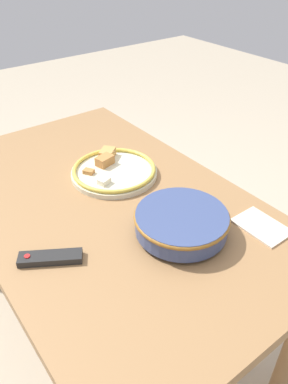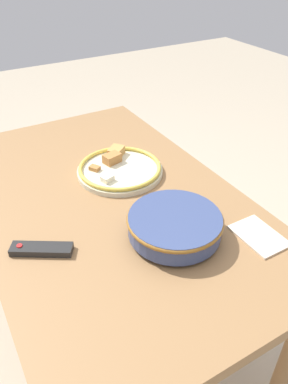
{
  "view_description": "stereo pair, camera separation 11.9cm",
  "coord_description": "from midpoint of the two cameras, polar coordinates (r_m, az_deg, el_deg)",
  "views": [
    {
      "loc": [
        -0.87,
        0.49,
        1.45
      ],
      "look_at": [
        -0.09,
        -0.09,
        0.76
      ],
      "focal_mm": 35.0,
      "sensor_mm": 36.0,
      "label": 1
    },
    {
      "loc": [
        -0.93,
        0.4,
        1.45
      ],
      "look_at": [
        -0.09,
        -0.09,
        0.76
      ],
      "focal_mm": 35.0,
      "sensor_mm": 36.0,
      "label": 2
    }
  ],
  "objects": [
    {
      "name": "tv_remote",
      "position": [
        1.05,
        -17.32,
        -9.68
      ],
      "size": [
        0.13,
        0.17,
        0.02
      ],
      "rotation": [
        0.0,
        0.0,
        5.73
      ],
      "color": "black",
      "rests_on": "dining_table"
    },
    {
      "name": "folded_napkin",
      "position": [
        1.15,
        14.68,
        -5.19
      ],
      "size": [
        0.15,
        0.11,
        0.01
      ],
      "color": "beige",
      "rests_on": "dining_table"
    },
    {
      "name": "ground_plane",
      "position": [
        1.77,
        -6.46,
        -20.51
      ],
      "size": [
        8.0,
        8.0,
        0.0
      ],
      "primitive_type": "plane",
      "color": "#B7A88E"
    },
    {
      "name": "dining_table",
      "position": [
        1.29,
        -8.3,
        -4.29
      ],
      "size": [
        1.32,
        0.81,
        0.73
      ],
      "color": "olive",
      "rests_on": "ground_plane"
    },
    {
      "name": "noodle_bowl",
      "position": [
        1.07,
        2.54,
        -4.7
      ],
      "size": [
        0.27,
        0.27,
        0.07
      ],
      "color": "#384775",
      "rests_on": "dining_table"
    },
    {
      "name": "food_plate",
      "position": [
        1.35,
        -7.21,
        3.21
      ],
      "size": [
        0.31,
        0.31,
        0.05
      ],
      "color": "beige",
      "rests_on": "dining_table"
    }
  ]
}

